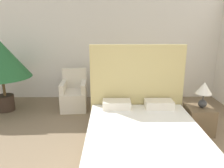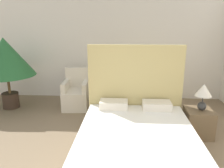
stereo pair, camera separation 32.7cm
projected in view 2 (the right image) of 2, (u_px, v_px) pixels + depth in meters
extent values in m
cube|color=silver|center=(107.00, 44.00, 5.66)|extent=(10.00, 0.06, 2.90)
cube|color=#8C7A5B|center=(136.00, 153.00, 3.20)|extent=(1.69, 2.06, 0.24)
cube|color=white|center=(137.00, 138.00, 3.13)|extent=(1.66, 2.02, 0.24)
cube|color=tan|center=(135.00, 88.00, 4.04)|extent=(1.73, 0.06, 1.59)
cube|color=silver|center=(114.00, 104.00, 3.92)|extent=(0.50, 0.29, 0.14)
cube|color=silver|center=(157.00, 105.00, 3.87)|extent=(0.50, 0.29, 0.14)
cube|color=beige|center=(76.00, 99.00, 5.19)|extent=(0.62, 0.72, 0.43)
cube|color=beige|center=(77.00, 77.00, 5.37)|extent=(0.58, 0.10, 0.49)
cube|color=beige|center=(65.00, 86.00, 5.11)|extent=(0.14, 0.62, 0.21)
cube|color=beige|center=(86.00, 86.00, 5.11)|extent=(0.14, 0.62, 0.21)
cube|color=beige|center=(112.00, 100.00, 5.14)|extent=(0.57, 0.69, 0.43)
cube|color=beige|center=(113.00, 78.00, 5.32)|extent=(0.57, 0.06, 0.49)
cube|color=beige|center=(102.00, 87.00, 5.07)|extent=(0.10, 0.62, 0.21)
cube|color=beige|center=(122.00, 87.00, 5.04)|extent=(0.10, 0.62, 0.21)
cylinder|color=#38281E|center=(11.00, 100.00, 5.21)|extent=(0.38, 0.38, 0.37)
cylinder|color=brown|center=(9.00, 84.00, 5.11)|extent=(0.06, 0.06, 0.42)
cone|color=#235B2D|center=(5.00, 57.00, 4.93)|extent=(1.29, 1.29, 0.86)
cube|color=brown|center=(198.00, 123.00, 3.89)|extent=(0.46, 0.47, 0.49)
sphere|color=#333333|center=(202.00, 106.00, 3.79)|extent=(0.15, 0.15, 0.15)
cylinder|color=#333333|center=(203.00, 99.00, 3.76)|extent=(0.02, 0.02, 0.11)
cone|color=silver|center=(204.00, 90.00, 3.71)|extent=(0.28, 0.28, 0.21)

